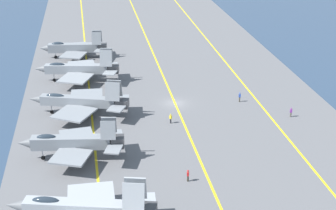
% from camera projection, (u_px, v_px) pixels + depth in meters
% --- Properties ---
extents(ground_plane, '(2000.00, 2000.00, 0.00)m').
position_uv_depth(ground_plane, '(175.00, 105.00, 93.16)').
color(ground_plane, '#2D425B').
extents(carrier_deck, '(220.78, 54.74, 0.40)m').
position_uv_depth(carrier_deck, '(175.00, 104.00, 93.08)').
color(carrier_deck, slate).
rests_on(carrier_deck, ground).
extents(deck_stripe_foul_line, '(198.70, 1.03, 0.01)m').
position_uv_depth(deck_stripe_foul_line, '(255.00, 98.00, 95.19)').
color(deck_stripe_foul_line, yellow).
rests_on(deck_stripe_foul_line, carrier_deck).
extents(deck_stripe_centerline, '(198.70, 0.36, 0.01)m').
position_uv_depth(deck_stripe_centerline, '(175.00, 103.00, 93.00)').
color(deck_stripe_centerline, yellow).
rests_on(deck_stripe_centerline, carrier_deck).
extents(deck_stripe_edge_line, '(198.68, 3.46, 0.01)m').
position_uv_depth(deck_stripe_edge_line, '(91.00, 108.00, 90.82)').
color(deck_stripe_edge_line, yellow).
rests_on(deck_stripe_edge_line, carrier_deck).
extents(parked_jet_nearest, '(13.19, 17.48, 6.75)m').
position_uv_depth(parked_jet_nearest, '(84.00, 209.00, 58.25)').
color(parked_jet_nearest, '#9EA3A8').
rests_on(parked_jet_nearest, carrier_deck).
extents(parked_jet_second, '(11.96, 15.23, 6.30)m').
position_uv_depth(parked_jet_second, '(73.00, 142.00, 73.11)').
color(parked_jet_second, gray).
rests_on(parked_jet_second, carrier_deck).
extents(parked_jet_third, '(14.28, 17.42, 6.51)m').
position_uv_depth(parked_jet_third, '(81.00, 101.00, 87.23)').
color(parked_jet_third, gray).
rests_on(parked_jet_third, carrier_deck).
extents(parked_jet_fourth, '(14.29, 16.91, 6.78)m').
position_uv_depth(parked_jet_fourth, '(79.00, 69.00, 102.17)').
color(parked_jet_fourth, gray).
rests_on(parked_jet_fourth, carrier_deck).
extents(parked_jet_fifth, '(12.88, 15.19, 6.17)m').
position_uv_depth(parked_jet_fifth, '(74.00, 48.00, 116.16)').
color(parked_jet_fifth, gray).
rests_on(parked_jet_fifth, carrier_deck).
extents(crew_purple_vest, '(0.35, 0.43, 1.70)m').
position_uv_depth(crew_purple_vest, '(291.00, 112.00, 87.20)').
color(crew_purple_vest, '#4C473D').
rests_on(crew_purple_vest, carrier_deck).
extents(crew_yellow_vest, '(0.46, 0.44, 1.69)m').
position_uv_depth(crew_yellow_vest, '(171.00, 118.00, 84.90)').
color(crew_yellow_vest, '#232328').
rests_on(crew_yellow_vest, carrier_deck).
extents(crew_blue_vest, '(0.35, 0.43, 1.82)m').
position_uv_depth(crew_blue_vest, '(240.00, 97.00, 93.17)').
color(crew_blue_vest, '#4C473D').
rests_on(crew_blue_vest, carrier_deck).
extents(crew_red_vest, '(0.44, 0.36, 1.71)m').
position_uv_depth(crew_red_vest, '(188.00, 175.00, 68.33)').
color(crew_red_vest, '#383328').
rests_on(crew_red_vest, carrier_deck).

